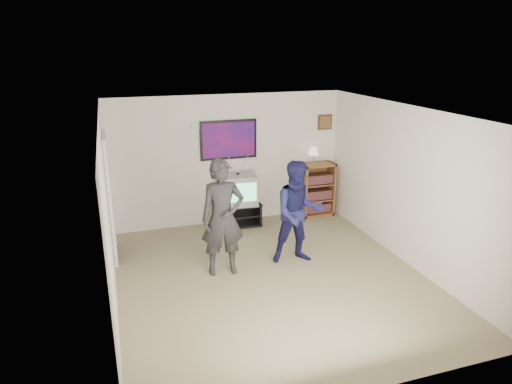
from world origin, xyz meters
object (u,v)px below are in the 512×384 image
crt_television (238,189)px  bookshelf (317,189)px  media_stand (237,214)px  person_short (298,213)px  person_tall (223,218)px

crt_television → bookshelf: bookshelf is taller
media_stand → bookshelf: (1.71, 0.05, 0.32)m
crt_television → media_stand: bearing=-174.2°
crt_television → person_short: (0.48, -1.78, 0.10)m
crt_television → person_short: size_ratio=0.41×
person_tall → person_short: size_ratio=1.07×
media_stand → bookshelf: 1.74m
media_stand → crt_television: (0.03, 0.00, 0.51)m
crt_television → person_tall: size_ratio=0.38×
media_stand → crt_television: size_ratio=1.30×
media_stand → person_tall: bearing=-111.7°
bookshelf → person_tall: 3.06m
crt_television → person_tall: 1.93m
crt_television → person_tall: bearing=-107.0°
person_short → bookshelf: bearing=64.5°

